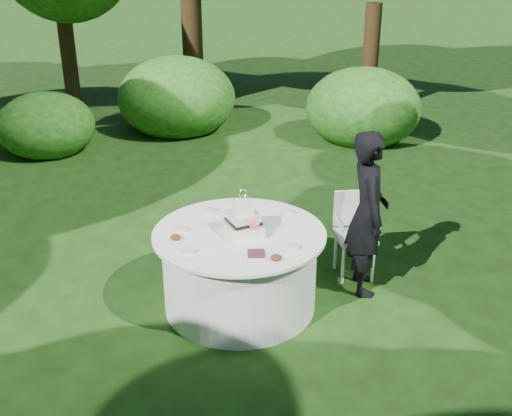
# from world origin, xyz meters

# --- Properties ---
(ground) EXTENTS (80.00, 80.00, 0.00)m
(ground) POSITION_xyz_m (0.00, 0.00, 0.00)
(ground) COLOR #1D310D
(ground) RESTS_ON ground
(napkins) EXTENTS (0.14, 0.14, 0.02)m
(napkins) POSITION_xyz_m (0.14, -0.43, 0.78)
(napkins) COLOR #4C203D
(napkins) RESTS_ON table
(feather_plume) EXTENTS (0.48, 0.07, 0.01)m
(feather_plume) POSITION_xyz_m (-0.31, -0.37, 0.78)
(feather_plume) COLOR white
(feather_plume) RESTS_ON table
(guest) EXTENTS (0.39, 0.59, 1.61)m
(guest) POSITION_xyz_m (1.21, 0.27, 0.81)
(guest) COLOR black
(guest) RESTS_ON ground
(table) EXTENTS (1.56, 1.56, 0.77)m
(table) POSITION_xyz_m (0.00, 0.00, 0.39)
(table) COLOR white
(table) RESTS_ON ground
(cake) EXTENTS (0.37, 0.37, 0.43)m
(cake) POSITION_xyz_m (0.04, -0.03, 0.88)
(cake) COLOR silver
(cake) RESTS_ON table
(chair) EXTENTS (0.42, 0.41, 0.87)m
(chair) POSITION_xyz_m (1.16, 0.59, 0.51)
(chair) COLOR silver
(chair) RESTS_ON ground
(votives) EXTENTS (1.09, 0.94, 0.04)m
(votives) POSITION_xyz_m (-0.06, 0.02, 0.79)
(votives) COLOR silver
(votives) RESTS_ON table
(petal_cups) EXTENTS (0.94, 0.49, 0.05)m
(petal_cups) POSITION_xyz_m (-0.13, -0.34, 0.79)
(petal_cups) COLOR #562D16
(petal_cups) RESTS_ON table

